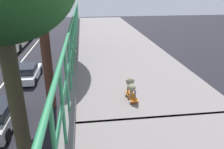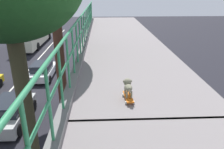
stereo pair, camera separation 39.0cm
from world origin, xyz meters
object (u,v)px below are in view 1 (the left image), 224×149
at_px(car_white_seventh, 27,73).
at_px(toy_skateboard, 131,96).
at_px(small_dog, 131,85).
at_px(city_bus, 15,33).

distance_m(car_white_seventh, toy_skateboard, 16.10).
distance_m(toy_skateboard, small_dog, 0.22).
height_order(car_white_seventh, toy_skateboard, toy_skateboard).
height_order(city_bus, small_dog, small_dog).
height_order(car_white_seventh, small_dog, small_dog).
height_order(car_white_seventh, city_bus, city_bus).
relative_size(city_bus, toy_skateboard, 21.03).
xyz_separation_m(car_white_seventh, small_dog, (5.69, -14.26, 4.89)).
relative_size(car_white_seventh, small_dog, 10.52).
relative_size(car_white_seventh, toy_skateboard, 8.07).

